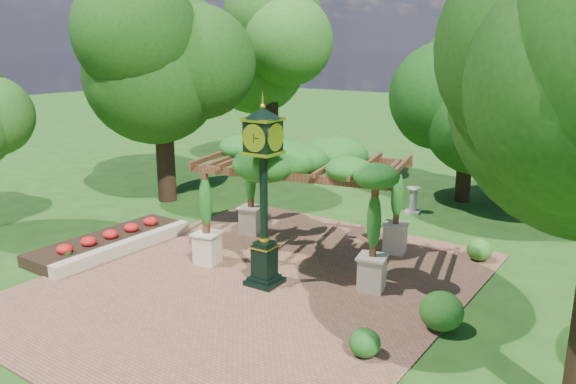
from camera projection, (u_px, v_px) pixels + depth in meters
The scene contains 13 objects.
ground at pixel (231, 297), 14.10m from camera, with size 120.00×120.00×0.00m, color #1E4714.
brick_plaza at pixel (256, 283), 14.88m from camera, with size 10.00×12.00×0.04m, color brown.
border_wall at pixel (126, 247), 17.00m from camera, with size 0.35×5.00×0.40m, color #C6B793.
flower_bed at pixel (107, 242), 17.51m from camera, with size 1.50×5.00×0.36m, color red.
pedestal_clock at pixel (263, 181), 14.10m from camera, with size 0.97×0.97×4.72m.
pergola at pixel (304, 163), 15.91m from camera, with size 6.23×4.66×3.52m.
sundial at pixel (413, 202), 21.10m from camera, with size 0.63×0.63×0.99m.
shrub_front at pixel (365, 343), 11.29m from camera, with size 0.65×0.65×0.58m, color #1B4F16.
shrub_mid at pixel (441, 311), 12.31m from camera, with size 0.97×0.97×0.87m, color #245A19.
shrub_back at pixel (479, 249), 16.35m from camera, with size 0.72×0.72×0.65m, color #2C6B1F.
tree_west_near at pixel (160, 54), 21.48m from camera, with size 5.02×5.02×8.47m.
tree_west_far at pixel (270, 43), 26.61m from camera, with size 4.59×4.59×9.07m.
tree_north at pixel (470, 97), 21.77m from camera, with size 4.27×4.27×6.09m.
Camera 1 is at (8.64, -9.78, 6.13)m, focal length 35.00 mm.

